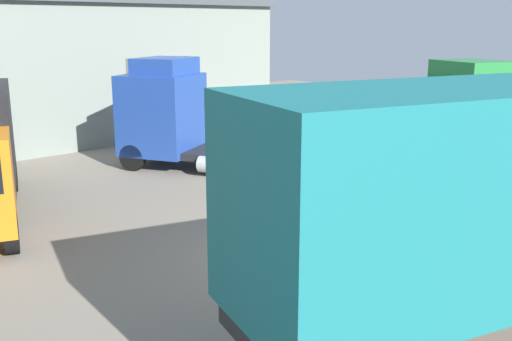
{
  "coord_description": "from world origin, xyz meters",
  "views": [
    {
      "loc": [
        -9.36,
        -8.14,
        5.02
      ],
      "look_at": [
        0.03,
        2.08,
        1.6
      ],
      "focal_mm": 42.0,
      "sensor_mm": 36.0,
      "label": 1
    }
  ],
  "objects": [
    {
      "name": "warehouse_building",
      "position": [
        0.0,
        17.24,
        3.04
      ],
      "size": [
        24.37,
        6.98,
        6.06
      ],
      "color": "gray",
      "rests_on": "ground_plane"
    },
    {
      "name": "tractor_unit_blue",
      "position": [
        2.73,
        9.35,
        1.81
      ],
      "size": [
        5.02,
        6.59,
        3.86
      ],
      "rotation": [
        0.0,
        0.0,
        2.05
      ],
      "color": "#2347A3",
      "rests_on": "ground_plane"
    },
    {
      "name": "ground_plane",
      "position": [
        0.0,
        0.0,
        0.0
      ],
      "size": [
        60.0,
        60.0,
        0.0
      ],
      "primitive_type": "plane",
      "color": "gray"
    },
    {
      "name": "tractor_unit_green",
      "position": [
        8.4,
        0.88,
        1.84
      ],
      "size": [
        7.06,
        4.7,
        3.92
      ],
      "rotation": [
        0.0,
        0.0,
        2.78
      ],
      "color": "#28843D",
      "rests_on": "ground_plane"
    }
  ]
}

